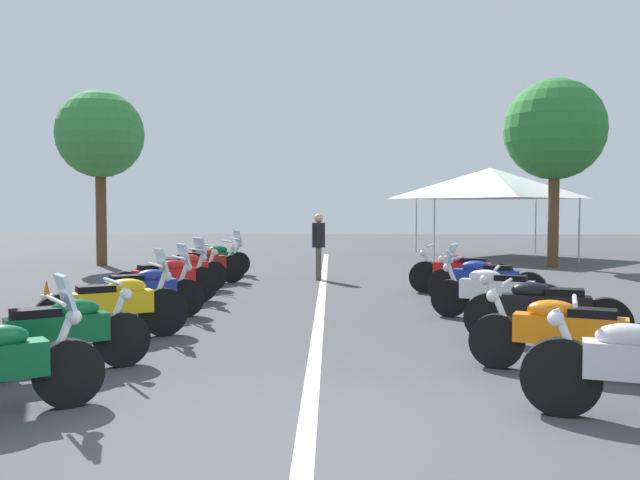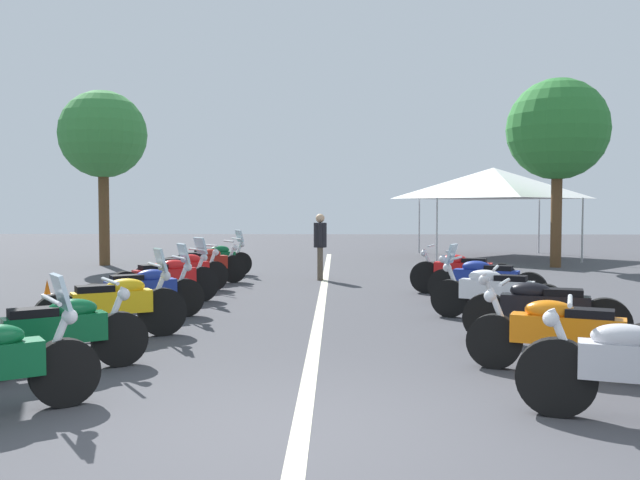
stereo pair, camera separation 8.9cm
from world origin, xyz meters
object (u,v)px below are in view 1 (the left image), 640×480
at_px(motorcycle_right_row_3, 494,291).
at_px(motorcycle_right_row_1, 568,333).
at_px(roadside_tree_1, 100,135).
at_px(motorcycle_left_row_6, 202,265).
at_px(motorcycle_right_row_4, 484,280).
at_px(event_tent, 490,183).
at_px(traffic_cone_0, 47,300).
at_px(motorcycle_left_row_5, 181,271).
at_px(motorcycle_left_row_1, 60,333).
at_px(motorcycle_left_row_2, 115,305).
at_px(motorcycle_right_row_5, 461,272).
at_px(motorcycle_left_row_7, 212,259).
at_px(motorcycle_right_row_2, 544,310).
at_px(bystander_0, 319,241).
at_px(motorcycle_left_row_3, 143,291).
at_px(motorcycle_left_row_4, 166,279).
at_px(roadside_tree_0, 555,130).

bearing_deg(motorcycle_right_row_3, motorcycle_right_row_1, 113.68).
bearing_deg(roadside_tree_1, motorcycle_left_row_6, -141.42).
height_order(motorcycle_right_row_4, event_tent, event_tent).
bearing_deg(traffic_cone_0, roadside_tree_1, 14.03).
xyz_separation_m(motorcycle_left_row_6, motorcycle_right_row_3, (-4.88, -5.58, -0.00)).
height_order(motorcycle_left_row_5, motorcycle_right_row_4, motorcycle_right_row_4).
height_order(motorcycle_left_row_6, motorcycle_right_row_3, motorcycle_right_row_3).
height_order(motorcycle_left_row_1, motorcycle_right_row_1, motorcycle_left_row_1).
bearing_deg(motorcycle_left_row_2, traffic_cone_0, 102.99).
distance_m(motorcycle_right_row_5, roadside_tree_1, 12.40).
xyz_separation_m(motorcycle_right_row_1, traffic_cone_0, (3.64, 7.14, -0.16)).
bearing_deg(motorcycle_left_row_1, motorcycle_left_row_6, 57.26).
relative_size(motorcycle_left_row_7, motorcycle_right_row_3, 0.96).
relative_size(motorcycle_right_row_1, motorcycle_right_row_3, 1.02).
xyz_separation_m(motorcycle_left_row_2, motorcycle_left_row_6, (6.60, 0.10, -0.01)).
bearing_deg(motorcycle_left_row_7, motorcycle_left_row_5, -120.87).
bearing_deg(motorcycle_right_row_1, motorcycle_left_row_6, -34.11).
distance_m(motorcycle_right_row_5, event_tent, 11.12).
relative_size(motorcycle_left_row_1, motorcycle_right_row_1, 0.86).
bearing_deg(event_tent, motorcycle_left_row_6, 135.24).
relative_size(motorcycle_left_row_6, event_tent, 0.37).
relative_size(motorcycle_left_row_2, motorcycle_right_row_3, 0.93).
bearing_deg(motorcycle_right_row_2, event_tent, -82.91).
xyz_separation_m(motorcycle_left_row_7, motorcycle_right_row_5, (-3.50, -5.72, 0.01)).
distance_m(motorcycle_left_row_5, motorcycle_right_row_3, 6.56).
bearing_deg(motorcycle_left_row_7, motorcycle_right_row_3, -79.66).
bearing_deg(bystander_0, roadside_tree_1, -32.10).
xyz_separation_m(motorcycle_left_row_2, motorcycle_right_row_2, (-0.21, -5.66, -0.02)).
relative_size(bystander_0, roadside_tree_1, 0.30).
relative_size(motorcycle_left_row_1, motorcycle_left_row_5, 1.00).
bearing_deg(motorcycle_right_row_2, motorcycle_right_row_1, 98.80).
relative_size(motorcycle_left_row_6, motorcycle_right_row_1, 0.96).
bearing_deg(motorcycle_right_row_2, motorcycle_left_row_3, 0.20).
bearing_deg(motorcycle_left_row_7, motorcycle_right_row_1, -91.18).
bearing_deg(event_tent, motorcycle_right_row_2, 169.42).
height_order(motorcycle_left_row_6, motorcycle_right_row_4, motorcycle_left_row_6).
relative_size(motorcycle_left_row_7, motorcycle_right_row_4, 0.93).
bearing_deg(motorcycle_left_row_6, roadside_tree_1, 98.30).
distance_m(motorcycle_left_row_5, motorcycle_left_row_7, 3.38).
bearing_deg(motorcycle_left_row_6, motorcycle_right_row_5, -47.34).
bearing_deg(motorcycle_right_row_2, motorcycle_right_row_5, -71.07).
distance_m(motorcycle_left_row_6, roadside_tree_1, 7.42).
bearing_deg(bystander_0, event_tent, -128.58).
height_order(motorcycle_right_row_1, motorcycle_right_row_5, motorcycle_right_row_5).
bearing_deg(motorcycle_left_row_3, motorcycle_left_row_4, 60.80).
relative_size(motorcycle_left_row_7, motorcycle_right_row_2, 0.93).
xyz_separation_m(bystander_0, roadside_tree_0, (3.75, -6.95, 3.12)).
xyz_separation_m(motorcycle_left_row_2, motorcycle_left_row_3, (1.60, 0.07, -0.01)).
bearing_deg(motorcycle_right_row_2, motorcycle_left_row_4, -13.54).
bearing_deg(motorcycle_right_row_4, roadside_tree_1, -16.46).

